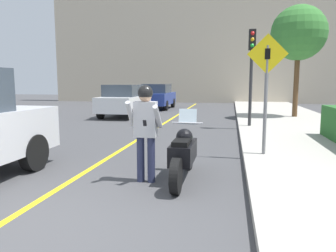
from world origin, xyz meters
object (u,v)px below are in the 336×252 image
Objects in this scene: motorcycle at (183,154)px; street_tree at (299,33)px; parked_car_white at (124,100)px; crossing_sign at (266,83)px; person_biker at (145,123)px; parked_car_blue at (158,96)px; traffic_light at (252,59)px.

street_tree is at bearing 70.18° from motorcycle.
motorcycle is 11.57m from parked_car_white.
motorcycle is at bearing -130.53° from crossing_sign.
parked_car_white reaches higher than motorcycle.
street_tree is at bearing 75.69° from crossing_sign.
person_biker reaches higher than motorcycle.
parked_car_blue is (0.59, 5.29, 0.00)m from parked_car_white.
parked_car_blue is at bearing 148.05° from street_tree.
traffic_light is at bearing -29.97° from parked_car_white.
parked_car_blue reaches higher than motorcycle.
person_biker is at bearing -107.08° from traffic_light.
crossing_sign is 5.15m from traffic_light.
person_biker is 0.42× the size of parked_car_white.
street_tree is (4.57, 11.15, 3.00)m from person_biker.
crossing_sign reaches higher than person_biker.
parked_car_white is 5.32m from parked_car_blue.
street_tree is (2.29, 8.98, 2.29)m from crossing_sign.
traffic_light is at bearing 77.29° from motorcycle.
crossing_sign is 15.11m from parked_car_blue.
person_biker is 0.42× the size of parked_car_blue.
traffic_light is (1.58, 6.99, 2.17)m from motorcycle.
person_biker is 3.23m from crossing_sign.
parked_car_blue is (-4.07, 15.87, 0.36)m from motorcycle.
street_tree is 1.25× the size of parked_car_white.
street_tree is (2.35, 3.90, 1.43)m from traffic_light.
parked_car_white is (-6.24, 3.60, -1.81)m from traffic_light.
traffic_light is 7.42m from parked_car_white.
motorcycle is 12.12m from street_tree.
street_tree reaches higher than traffic_light.
traffic_light is at bearing -121.04° from street_tree.
person_biker is 0.64× the size of crossing_sign.
motorcycle is 16.39m from parked_car_blue.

